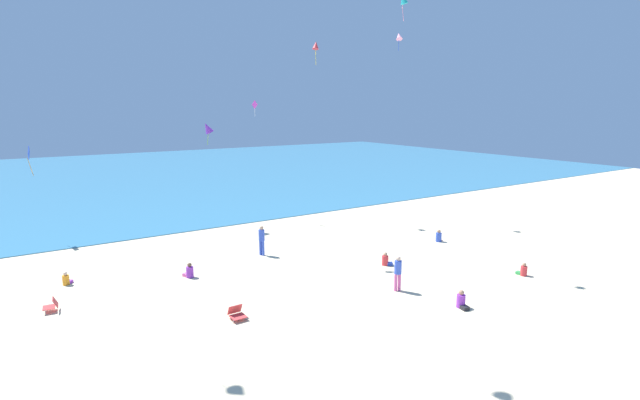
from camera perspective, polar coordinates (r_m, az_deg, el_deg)
name	(u,v)px	position (r m, az deg, el deg)	size (l,w,h in m)	color
ground_plane	(285,266)	(25.73, -4.14, -7.79)	(120.00, 120.00, 0.00)	beige
ocean_water	(125,176)	(62.68, -22.14, 2.65)	(120.00, 60.00, 0.05)	teal
beach_chair_far_right	(52,305)	(23.00, -29.28, -10.83)	(0.62, 0.62, 0.56)	#D13D3D
beach_chair_far_left	(237,313)	(19.81, -9.87, -13.14)	(0.60, 0.71, 0.55)	#D13D3D
person_0	(398,271)	(22.32, 9.25, -8.32)	(0.41, 0.41, 1.65)	#D8599E
person_1	(386,260)	(25.90, 7.83, -7.12)	(0.64, 0.55, 0.72)	red
person_2	(439,237)	(30.96, 13.93, -4.29)	(0.68, 0.62, 0.77)	blue
person_3	(189,272)	(24.78, -15.28, -8.24)	(0.53, 0.67, 0.75)	purple
person_5	(66,280)	(25.95, -27.94, -8.38)	(0.55, 0.56, 0.65)	orange
person_6	(523,271)	(26.22, 23.01, -7.74)	(0.35, 0.55, 0.67)	red
person_7	(461,301)	(21.35, 16.47, -11.47)	(0.44, 0.66, 0.77)	purple
person_8	(262,238)	(27.33, -6.96, -4.55)	(0.45, 0.45, 1.71)	blue
kite_pink	(399,36)	(36.56, 9.37, 18.67)	(0.69, 0.78, 1.34)	pink
kite_purple	(207,128)	(33.75, -13.24, 8.36)	(0.84, 0.60, 1.59)	purple
kite_blue	(29,154)	(34.27, -31.32, 4.72)	(0.25, 0.85, 1.84)	blue
kite_magenta	(255,105)	(36.09, -7.77, 11.12)	(0.18, 0.59, 1.17)	#DB3DA8
kite_red	(316,45)	(36.22, -0.51, 17.91)	(0.74, 0.71, 1.69)	red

